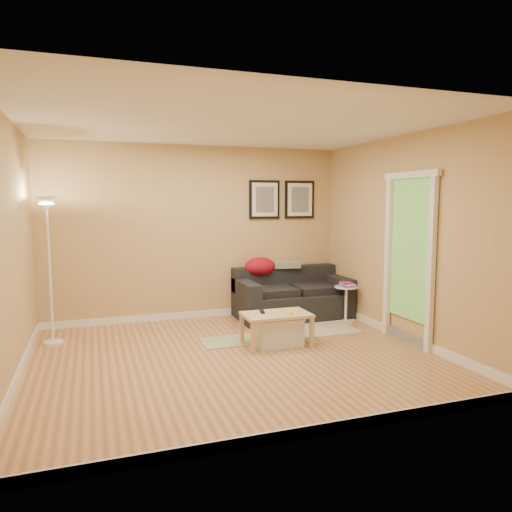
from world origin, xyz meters
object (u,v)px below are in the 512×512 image
Objects in this scene: storage_bin at (278,331)px; side_table at (346,304)px; sofa at (293,293)px; coffee_table at (276,329)px; book_stack at (347,284)px; floor_lamp at (50,275)px.

side_table is at bearing 28.55° from storage_bin.
sofa reaches higher than coffee_table.
side_table is (0.64, -0.50, -0.11)m from sofa.
sofa is at bearing 59.25° from storage_bin.
book_stack is at bearing 46.13° from coffee_table.
sofa reaches higher than book_stack.
side_table is at bearing 46.43° from coffee_table.
floor_lamp is (-4.02, 0.21, 0.61)m from side_table.
coffee_table is 2.87m from floor_lamp.
sofa is 2.97× the size of storage_bin.
book_stack is at bearing -38.32° from sofa.
storage_bin is at bearing -161.02° from book_stack.
coffee_table is 1.62m from side_table.
book_stack is at bearing -68.20° from side_table.
book_stack is 4.04m from floor_lamp.
side_table is at bearing -3.00° from floor_lamp.
floor_lamp is at bearing 177.00° from side_table.
storage_bin is at bearing -120.75° from sofa.
coffee_table is 1.55× the size of side_table.
side_table is 4.07m from floor_lamp.
book_stack is (0.00, -0.01, 0.30)m from side_table.
storage_bin is at bearing -151.45° from side_table.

